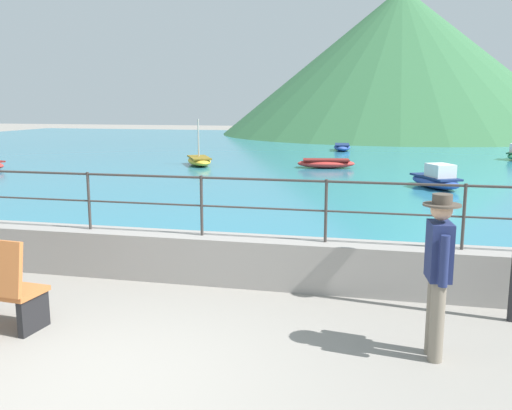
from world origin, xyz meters
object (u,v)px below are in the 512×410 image
boat_0 (342,147)px  boat_2 (436,179)px  boat_7 (199,161)px  person_walking (438,268)px  boat_5 (326,163)px

boat_0 → boat_2: (3.89, -13.25, 0.07)m
boat_0 → boat_2: 13.81m
boat_0 → boat_2: size_ratio=0.96×
boat_2 → boat_7: size_ratio=1.00×
boat_0 → boat_7: 10.34m
person_walking → boat_2: 12.20m
boat_5 → boat_0: bearing=90.1°
boat_0 → boat_5: same height
boat_0 → person_walking: bearing=-83.5°
boat_7 → boat_5: bearing=2.2°
person_walking → boat_5: size_ratio=0.73×
person_walking → boat_0: bearing=96.5°
boat_5 → boat_7: bearing=-177.8°
person_walking → boat_7: 18.46m
boat_0 → boat_7: bearing=-120.9°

